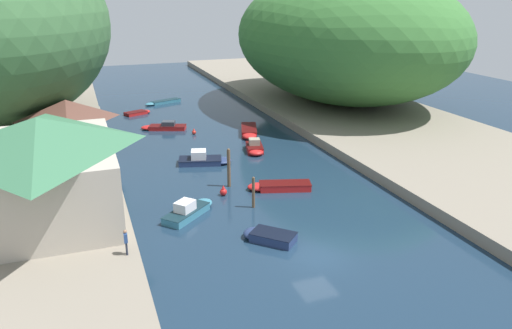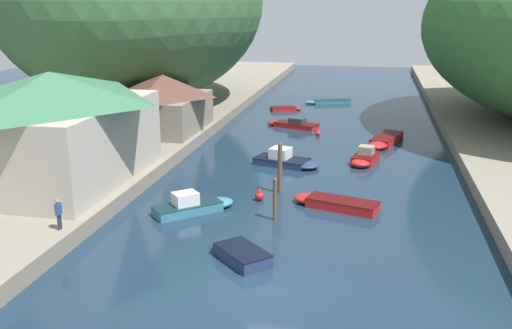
% 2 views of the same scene
% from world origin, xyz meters
% --- Properties ---
extents(water_surface, '(130.00, 130.00, 0.00)m').
position_xyz_m(water_surface, '(0.00, 30.00, 0.00)').
color(water_surface, '#192D42').
rests_on(water_surface, ground).
extents(left_bank, '(22.00, 120.00, 1.00)m').
position_xyz_m(left_bank, '(-22.10, 30.00, 0.50)').
color(left_bank, gray).
rests_on(left_bank, ground).
extents(right_bank, '(22.00, 120.00, 1.00)m').
position_xyz_m(right_bank, '(22.10, 30.00, 0.50)').
color(right_bank, gray).
rests_on(right_bank, ground).
extents(hillside_right, '(29.23, 40.93, 18.57)m').
position_xyz_m(hillside_right, '(23.20, 38.78, 10.28)').
color(hillside_right, '#387033').
rests_on(hillside_right, right_bank).
extents(waterfront_building, '(10.46, 14.53, 7.32)m').
position_xyz_m(waterfront_building, '(-16.56, 10.72, 4.77)').
color(waterfront_building, '#B2A899').
rests_on(waterfront_building, left_bank).
extents(boathouse_shed, '(7.34, 10.40, 5.21)m').
position_xyz_m(boathouse_shed, '(-14.94, 26.92, 3.70)').
color(boathouse_shed, gray).
rests_on(boathouse_shed, left_bank).
extents(boat_far_right_bank, '(5.65, 3.41, 1.39)m').
position_xyz_m(boat_far_right_bank, '(-2.31, 20.66, 0.42)').
color(boat_far_right_bank, navy).
rests_on(boat_far_right_bank, water_surface).
extents(boat_yellow_tender, '(5.80, 3.14, 0.62)m').
position_xyz_m(boat_yellow_tender, '(1.93, 11.70, 0.31)').
color(boat_yellow_tender, red).
rests_on(boat_yellow_tender, water_surface).
extents(boat_open_rowboat, '(6.00, 3.49, 0.47)m').
position_xyz_m(boat_open_rowboat, '(-1.69, 50.30, 0.23)').
color(boat_open_rowboat, teal).
rests_on(boat_open_rowboat, water_surface).
extents(boat_moored_right, '(5.90, 3.60, 1.06)m').
position_xyz_m(boat_moored_right, '(-4.03, 35.18, 0.33)').
color(boat_moored_right, red).
rests_on(boat_moored_right, water_surface).
extents(boat_near_quay, '(4.96, 4.71, 1.37)m').
position_xyz_m(boat_near_quay, '(-6.43, 9.19, 0.42)').
color(boat_near_quay, teal).
rests_on(boat_near_quay, water_surface).
extents(boat_white_cruiser, '(3.86, 3.84, 0.67)m').
position_xyz_m(boat_white_cruiser, '(-2.27, 3.22, 0.33)').
color(boat_white_cruiser, navy).
rests_on(boat_white_cruiser, water_surface).
extents(boat_far_upstream, '(2.53, 4.27, 1.33)m').
position_xyz_m(boat_far_upstream, '(3.72, 22.56, 0.43)').
color(boat_far_upstream, red).
rests_on(boat_far_upstream, water_surface).
extents(boat_navy_launch, '(3.58, 6.51, 0.72)m').
position_xyz_m(boat_navy_launch, '(5.37, 29.26, 0.35)').
color(boat_navy_launch, red).
rests_on(boat_navy_launch, water_surface).
extents(boat_cabin_cruiser, '(4.03, 2.87, 0.43)m').
position_xyz_m(boat_cabin_cruiser, '(-5.92, 44.53, 0.21)').
color(boat_cabin_cruiser, red).
rests_on(boat_cabin_cruiser, water_surface).
extents(mooring_post_nearest, '(0.24, 0.24, 2.64)m').
position_xyz_m(mooring_post_nearest, '(-1.31, 8.82, 1.33)').
color(mooring_post_nearest, brown).
rests_on(mooring_post_nearest, water_surface).
extents(mooring_post_second, '(0.31, 0.31, 3.56)m').
position_xyz_m(mooring_post_second, '(-1.83, 13.87, 1.79)').
color(mooring_post_second, brown).
rests_on(mooring_post_second, water_surface).
extents(channel_buoy_near, '(0.50, 0.50, 0.76)m').
position_xyz_m(channel_buoy_near, '(-0.92, 31.61, 0.29)').
color(channel_buoy_near, red).
rests_on(channel_buoy_near, water_surface).
extents(channel_buoy_far, '(0.62, 0.62, 0.93)m').
position_xyz_m(channel_buoy_far, '(-2.90, 12.04, 0.36)').
color(channel_buoy_far, red).
rests_on(channel_buoy_far, water_surface).
extents(person_on_quay, '(0.22, 0.38, 1.69)m').
position_xyz_m(person_on_quay, '(-13.16, 9.13, 1.97)').
color(person_on_quay, '#282D3D').
rests_on(person_on_quay, left_bank).
extents(person_by_boathouse, '(0.24, 0.39, 1.69)m').
position_xyz_m(person_by_boathouse, '(-11.86, 2.69, 1.97)').
color(person_by_boathouse, '#282D3D').
rests_on(person_by_boathouse, left_bank).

